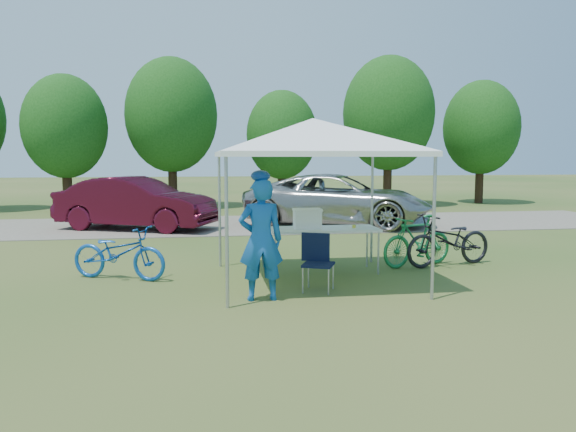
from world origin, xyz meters
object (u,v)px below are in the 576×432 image
Objects in this scene: bike_green at (418,241)px; sedan at (136,203)px; folding_chair at (317,257)px; bike_blue at (119,253)px; folding_table at (323,230)px; cooler at (307,218)px; cyclist at (261,240)px; minivan at (338,200)px; bike_dark at (449,240)px.

bike_green is 8.70m from sedan.
folding_chair is 0.51× the size of bike_blue.
cooler reaches higher than folding_table.
folding_table is 0.43× the size of sedan.
cyclist reaches higher than bike_green.
minivan reaches higher than bike_blue.
bike_blue is 5.50m from bike_green.
sedan reaches higher than bike_blue.
folding_table is 1.13× the size of bike_blue.
folding_chair is at bearing -132.29° from sedan.
folding_chair is 0.54× the size of bike_green.
cooler is at bearing 109.40° from folding_chair.
bike_blue is (-3.59, -0.06, -0.31)m from folding_table.
bike_blue is at bearing -153.16° from sedan.
bike_dark is (0.62, -0.06, 0.01)m from bike_green.
cyclist is at bearing -139.19° from sedan.
folding_table is at bearing -100.52° from bike_dark.
cyclist is at bearing -126.14° from folding_table.
minivan is 5.95m from sedan.
cyclist is 4.36m from bike_dark.
bike_dark reaches higher than bike_blue.
bike_dark is 0.42× the size of sedan.
minivan reaches higher than bike_dark.
sedan is (-4.04, 6.60, 0.00)m from folding_table.
bike_blue is at bearing -178.05° from folding_chair.
folding_table is 2.54m from bike_dark.
cooler is 2.27m from bike_green.
bike_green is at bearing -62.83° from bike_blue.
cyclist is 0.32× the size of minivan.
cooler is 0.11× the size of sedan.
folding_chair is 1.80× the size of cooler.
cyclist is 1.02× the size of bike_blue.
sedan reaches higher than folding_table.
bike_blue is at bearing -106.96° from bike_green.
folding_chair is at bearing -172.17° from minivan.
bike_blue is 6.69m from sedan.
folding_table is 3.61m from bike_blue.
folding_table is 1.10× the size of cyclist.
folding_table is 6.90m from minivan.
cyclist reaches higher than cooler.
folding_table is at bearing 0.00° from cooler.
cooler is 0.28× the size of bike_blue.
bike_green is (3.23, 2.07, -0.40)m from cyclist.
bike_green is (2.20, 0.25, -0.50)m from cooler.
folding_table is 0.35× the size of minivan.
cyclist is 9.05m from minivan.
minivan is at bearing 97.30° from folding_chair.
cyclist reaches higher than sedan.
folding_chair is 1.41m from cooler.
bike_dark reaches higher than folding_chair.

